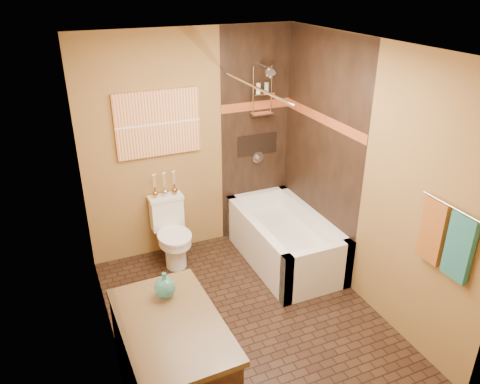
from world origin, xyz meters
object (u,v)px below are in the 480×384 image
sunset_painting (158,124)px  bathtub (284,243)px  toilet (172,232)px  vanity (174,374)px

sunset_painting → bathtub: size_ratio=0.60×
toilet → sunset_painting: bearing=89.0°
bathtub → vanity: bearing=-137.6°
bathtub → toilet: (-1.16, 0.47, 0.16)m
sunset_painting → vanity: sunset_painting is taller
toilet → vanity: size_ratio=0.70×
sunset_painting → vanity: (-0.56, -2.30, -1.09)m
sunset_painting → bathtub: (1.16, -0.73, -1.33)m
vanity → sunset_painting: bearing=74.6°
sunset_painting → bathtub: sunset_painting is taller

